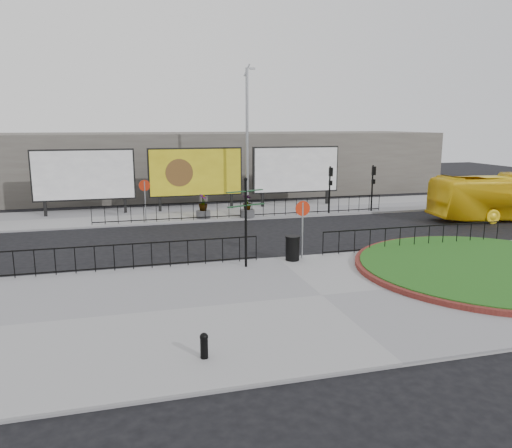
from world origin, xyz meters
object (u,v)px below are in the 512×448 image
object	(u,v)px
lamp_post	(247,139)
bus	(512,197)
litter_bin	(293,248)
planter_b	(247,209)
bollard	(204,344)
billboard_mid	(196,172)
fingerpost_sign	(246,213)
planter_a	(203,208)

from	to	relation	value
lamp_post	bus	world-z (taller)	lamp_post
lamp_post	litter_bin	world-z (taller)	lamp_post
lamp_post	planter_b	world-z (taller)	lamp_post
litter_bin	bus	xyz separation A→B (m)	(16.10, 5.64, 0.76)
bus	planter_b	distance (m)	16.13
bus	planter_b	bearing A→B (deg)	80.11
lamp_post	bus	size ratio (longest dim) A/B	0.92
lamp_post	litter_bin	xyz separation A→B (m)	(-1.01, -11.60, -4.18)
bollard	bus	bearing A→B (deg)	32.59
billboard_mid	bus	world-z (taller)	billboard_mid
billboard_mid	litter_bin	world-z (taller)	billboard_mid
billboard_mid	bollard	bearing A→B (deg)	-98.12
litter_bin	lamp_post	bearing A→B (deg)	85.04
fingerpost_sign	litter_bin	distance (m)	2.72
billboard_mid	planter_a	world-z (taller)	billboard_mid
billboard_mid	planter_a	xyz separation A→B (m)	(-0.07, -3.14, -1.89)
fingerpost_sign	bollard	xyz separation A→B (m)	(-2.93, -7.46, -1.81)
fingerpost_sign	bus	world-z (taller)	fingerpost_sign
fingerpost_sign	planter_a	bearing A→B (deg)	72.89
lamp_post	planter_b	distance (m)	4.49
fingerpost_sign	bus	distance (m)	19.23
litter_bin	planter_a	distance (m)	10.63
bollard	planter_a	bearing A→B (deg)	80.72
billboard_mid	fingerpost_sign	distance (m)	14.01
fingerpost_sign	bus	size ratio (longest dim) A/B	0.36
bus	bollard	bearing A→B (deg)	128.40
fingerpost_sign	bus	bearing A→B (deg)	1.62
billboard_mid	litter_bin	size ratio (longest dim) A/B	5.97
fingerpost_sign	planter_a	distance (m)	10.97
billboard_mid	planter_a	distance (m)	3.67
billboard_mid	bollard	world-z (taller)	billboard_mid
billboard_mid	bus	size ratio (longest dim) A/B	0.61
planter_b	billboard_mid	bearing A→B (deg)	125.94
fingerpost_sign	planter_b	distance (m)	10.90
bus	lamp_post	bearing A→B (deg)	74.26
lamp_post	planter_b	xyz separation A→B (m)	(-0.42, -1.60, -4.18)
bus	planter_a	bearing A→B (deg)	81.05
billboard_mid	litter_bin	xyz separation A→B (m)	(2.00, -13.57, -1.95)
bollard	planter_b	size ratio (longest dim) A/B	0.47
billboard_mid	bus	xyz separation A→B (m)	(18.10, -7.93, -1.19)
billboard_mid	bollard	distance (m)	21.78
lamp_post	fingerpost_sign	size ratio (longest dim) A/B	2.56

